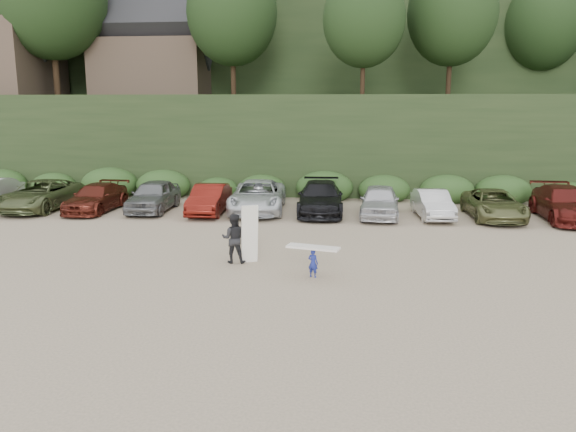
# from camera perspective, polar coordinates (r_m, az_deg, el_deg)

# --- Properties ---
(ground) EXTENTS (120.00, 120.00, 0.00)m
(ground) POSITION_cam_1_polar(r_m,az_deg,el_deg) (18.70, -1.38, -5.71)
(ground) COLOR tan
(ground) RESTS_ON ground
(hillside_backdrop) EXTENTS (90.00, 41.50, 28.00)m
(hillside_backdrop) POSITION_cam_1_polar(r_m,az_deg,el_deg) (54.02, 3.37, 17.45)
(hillside_backdrop) COLOR black
(hillside_backdrop) RESTS_ON ground
(parked_cars) EXTENTS (37.14, 6.35, 1.60)m
(parked_cars) POSITION_cam_1_polar(r_m,az_deg,el_deg) (28.37, -2.43, 1.77)
(parked_cars) COLOR #AFAFB4
(parked_cars) RESTS_ON ground
(child_surfer) EXTENTS (1.77, 0.89, 1.02)m
(child_surfer) POSITION_cam_1_polar(r_m,az_deg,el_deg) (17.99, 2.57, -4.11)
(child_surfer) COLOR navy
(child_surfer) RESTS_ON ground
(adult_surfer) EXTENTS (1.32, 0.70, 2.06)m
(adult_surfer) POSITION_cam_1_polar(r_m,az_deg,el_deg) (19.64, -5.39, -2.23)
(adult_surfer) COLOR black
(adult_surfer) RESTS_ON ground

